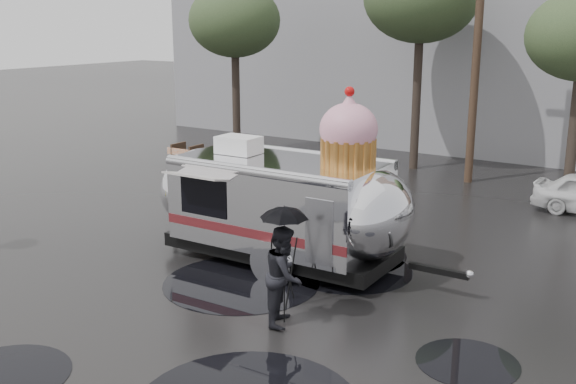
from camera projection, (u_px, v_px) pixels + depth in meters
The scene contains 10 objects.
ground at pixel (120, 299), 13.79m from camera, with size 120.00×120.00×0.00m, color black.
puddles at pixel (282, 305), 13.51m from camera, with size 8.04×10.80×0.01m.
grey_building at pixel (417, 0), 33.69m from camera, with size 22.00×12.00×13.00m, color gray.
utility_pole at pixel (477, 48), 22.61m from camera, with size 1.60×0.28×9.00m.
tree_left at pixel (235, 21), 26.66m from camera, with size 3.64×3.64×6.95m.
barricade_row at pixel (218, 161), 24.67m from camera, with size 4.30×0.80×1.00m.
airstream_trailer at pixel (284, 200), 15.57m from camera, with size 7.98×3.14×4.29m.
person_right at pixel (284, 275), 12.53m from camera, with size 0.91×0.51×1.90m, color black.
umbrella_black at pixel (284, 225), 12.28m from camera, with size 1.10×1.10×2.30m.
tripod at pixel (283, 262), 13.45m from camera, with size 0.59×0.60×1.48m.
Camera 1 is at (9.94, -8.78, 5.57)m, focal length 42.00 mm.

